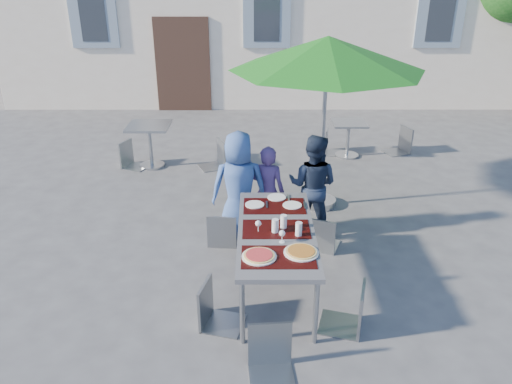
{
  "coord_description": "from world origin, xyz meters",
  "views": [
    {
      "loc": [
        -0.27,
        -4.64,
        3.27
      ],
      "look_at": [
        -0.26,
        0.85,
        0.77
      ],
      "focal_mm": 35.0,
      "sensor_mm": 36.0,
      "label": 1
    }
  ],
  "objects_px": {
    "pizza_near_left": "(259,256)",
    "patio_umbrella": "(327,55)",
    "chair_0": "(222,211)",
    "dining_table": "(276,234)",
    "bg_chair_r_1": "(403,125)",
    "chair_3": "(213,281)",
    "bg_chair_l_0": "(129,139)",
    "child_0": "(239,187)",
    "child_1": "(268,191)",
    "chair_4": "(354,283)",
    "bg_chair_l_1": "(333,126)",
    "child_2": "(313,185)",
    "chair_1": "(263,200)",
    "chair_5": "(271,326)",
    "cafe_table_0": "(150,138)",
    "chair_2": "(323,214)",
    "pizza_near_right": "(301,252)",
    "bg_chair_r_0": "(216,138)",
    "cafe_table_1": "(348,135)"
  },
  "relations": [
    {
      "from": "pizza_near_right",
      "to": "patio_umbrella",
      "type": "relative_size",
      "value": 0.13
    },
    {
      "from": "chair_1",
      "to": "child_2",
      "type": "bearing_deg",
      "value": 13.51
    },
    {
      "from": "pizza_near_right",
      "to": "bg_chair_r_1",
      "type": "bearing_deg",
      "value": 64.6
    },
    {
      "from": "dining_table",
      "to": "bg_chair_r_1",
      "type": "relative_size",
      "value": 1.99
    },
    {
      "from": "child_1",
      "to": "bg_chair_l_1",
      "type": "distance_m",
      "value": 3.37
    },
    {
      "from": "pizza_near_left",
      "to": "bg_chair_l_0",
      "type": "height_order",
      "value": "bg_chair_l_0"
    },
    {
      "from": "chair_0",
      "to": "cafe_table_1",
      "type": "relative_size",
      "value": 1.27
    },
    {
      "from": "bg_chair_l_1",
      "to": "bg_chair_r_1",
      "type": "height_order",
      "value": "bg_chair_r_1"
    },
    {
      "from": "chair_4",
      "to": "chair_1",
      "type": "bearing_deg",
      "value": 114.73
    },
    {
      "from": "pizza_near_right",
      "to": "child_0",
      "type": "height_order",
      "value": "child_0"
    },
    {
      "from": "chair_4",
      "to": "bg_chair_r_1",
      "type": "height_order",
      "value": "bg_chair_r_1"
    },
    {
      "from": "chair_4",
      "to": "bg_chair_r_1",
      "type": "xyz_separation_m",
      "value": [
        1.85,
        5.09,
        0.02
      ]
    },
    {
      "from": "bg_chair_r_0",
      "to": "bg_chair_r_1",
      "type": "distance_m",
      "value": 3.55
    },
    {
      "from": "dining_table",
      "to": "chair_3",
      "type": "xyz_separation_m",
      "value": [
        -0.62,
        -0.58,
        -0.19
      ]
    },
    {
      "from": "bg_chair_r_1",
      "to": "dining_table",
      "type": "bearing_deg",
      "value": -119.96
    },
    {
      "from": "chair_0",
      "to": "pizza_near_left",
      "type": "bearing_deg",
      "value": -73.55
    },
    {
      "from": "dining_table",
      "to": "chair_4",
      "type": "height_order",
      "value": "chair_4"
    },
    {
      "from": "bg_chair_l_1",
      "to": "child_1",
      "type": "bearing_deg",
      "value": -112.5
    },
    {
      "from": "dining_table",
      "to": "bg_chair_r_1",
      "type": "xyz_separation_m",
      "value": [
        2.56,
        4.44,
        -0.15
      ]
    },
    {
      "from": "pizza_near_left",
      "to": "patio_umbrella",
      "type": "relative_size",
      "value": 0.13
    },
    {
      "from": "chair_3",
      "to": "chair_4",
      "type": "height_order",
      "value": "chair_4"
    },
    {
      "from": "chair_5",
      "to": "child_2",
      "type": "bearing_deg",
      "value": 76.64
    },
    {
      "from": "chair_2",
      "to": "bg_chair_r_0",
      "type": "height_order",
      "value": "bg_chair_r_0"
    },
    {
      "from": "child_0",
      "to": "patio_umbrella",
      "type": "relative_size",
      "value": 0.55
    },
    {
      "from": "chair_2",
      "to": "bg_chair_l_1",
      "type": "distance_m",
      "value": 3.59
    },
    {
      "from": "child_2",
      "to": "chair_0",
      "type": "xyz_separation_m",
      "value": [
        -1.15,
        -0.34,
        -0.2
      ]
    },
    {
      "from": "patio_umbrella",
      "to": "bg_chair_l_0",
      "type": "distance_m",
      "value": 3.91
    },
    {
      "from": "child_2",
      "to": "chair_3",
      "type": "relative_size",
      "value": 1.57
    },
    {
      "from": "dining_table",
      "to": "child_1",
      "type": "xyz_separation_m",
      "value": [
        -0.06,
        1.28,
        -0.09
      ]
    },
    {
      "from": "bg_chair_r_1",
      "to": "bg_chair_l_0",
      "type": "bearing_deg",
      "value": -171.52
    },
    {
      "from": "dining_table",
      "to": "bg_chair_l_0",
      "type": "bearing_deg",
      "value": 123.21
    },
    {
      "from": "child_1",
      "to": "chair_5",
      "type": "height_order",
      "value": "child_1"
    },
    {
      "from": "child_1",
      "to": "cafe_table_0",
      "type": "bearing_deg",
      "value": -35.66
    },
    {
      "from": "chair_0",
      "to": "patio_umbrella",
      "type": "xyz_separation_m",
      "value": [
        1.37,
        1.16,
        1.71
      ]
    },
    {
      "from": "chair_2",
      "to": "chair_5",
      "type": "height_order",
      "value": "chair_5"
    },
    {
      "from": "pizza_near_right",
      "to": "chair_0",
      "type": "bearing_deg",
      "value": 120.47
    },
    {
      "from": "child_2",
      "to": "bg_chair_r_1",
      "type": "distance_m",
      "value": 3.74
    },
    {
      "from": "bg_chair_r_1",
      "to": "pizza_near_left",
      "type": "bearing_deg",
      "value": -118.77
    },
    {
      "from": "child_0",
      "to": "chair_5",
      "type": "bearing_deg",
      "value": 93.81
    },
    {
      "from": "chair_1",
      "to": "chair_5",
      "type": "height_order",
      "value": "chair_1"
    },
    {
      "from": "cafe_table_0",
      "to": "chair_5",
      "type": "bearing_deg",
      "value": -68.25
    },
    {
      "from": "chair_0",
      "to": "bg_chair_r_1",
      "type": "distance_m",
      "value": 4.72
    },
    {
      "from": "pizza_near_left",
      "to": "bg_chair_l_1",
      "type": "distance_m",
      "value": 5.15
    },
    {
      "from": "chair_1",
      "to": "chair_3",
      "type": "xyz_separation_m",
      "value": [
        -0.51,
        -1.73,
        -0.04
      ]
    },
    {
      "from": "pizza_near_right",
      "to": "chair_0",
      "type": "xyz_separation_m",
      "value": [
        -0.85,
        1.45,
        -0.28
      ]
    },
    {
      "from": "chair_2",
      "to": "chair_1",
      "type": "bearing_deg",
      "value": 157.76
    },
    {
      "from": "child_0",
      "to": "child_1",
      "type": "distance_m",
      "value": 0.4
    },
    {
      "from": "pizza_near_left",
      "to": "bg_chair_r_0",
      "type": "height_order",
      "value": "bg_chair_r_0"
    },
    {
      "from": "pizza_near_left",
      "to": "child_2",
      "type": "distance_m",
      "value": 1.99
    },
    {
      "from": "chair_1",
      "to": "bg_chair_l_1",
      "type": "bearing_deg",
      "value": 67.47
    }
  ]
}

